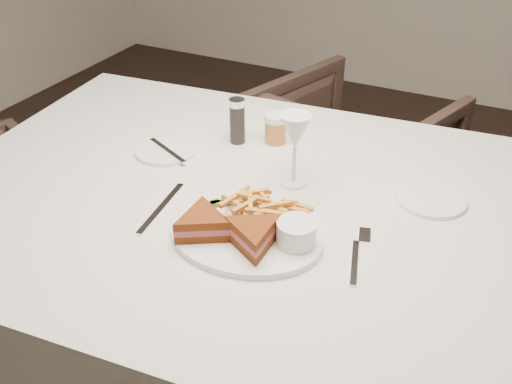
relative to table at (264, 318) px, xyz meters
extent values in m
cube|color=silver|center=(0.00, 0.00, 0.00)|extent=(1.65, 1.17, 0.75)
imported|color=#413028|center=(-0.09, 0.98, -0.03)|extent=(0.83, 0.80, 0.68)
ellipsoid|color=white|center=(0.02, -0.15, 0.38)|extent=(0.34, 0.28, 0.01)
cube|color=silver|center=(-0.19, -0.13, 0.38)|extent=(0.04, 0.21, 0.00)
cylinder|color=white|center=(-0.33, 0.09, 0.38)|extent=(0.16, 0.16, 0.01)
cylinder|color=white|center=(0.34, 0.16, 0.38)|extent=(0.16, 0.16, 0.01)
cylinder|color=black|center=(-0.18, 0.22, 0.44)|extent=(0.04, 0.04, 0.12)
cylinder|color=#AF692A|center=(-0.10, 0.26, 0.42)|extent=(0.06, 0.06, 0.08)
cube|color=#3C6523|center=(-0.07, -0.08, 0.40)|extent=(0.05, 0.05, 0.01)
cube|color=#3C6523|center=(-0.09, -0.10, 0.40)|extent=(0.04, 0.06, 0.01)
cylinder|color=white|center=(0.13, -0.13, 0.42)|extent=(0.08, 0.08, 0.05)
camera|label=1|loc=(0.45, -0.97, 1.10)|focal=40.00mm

